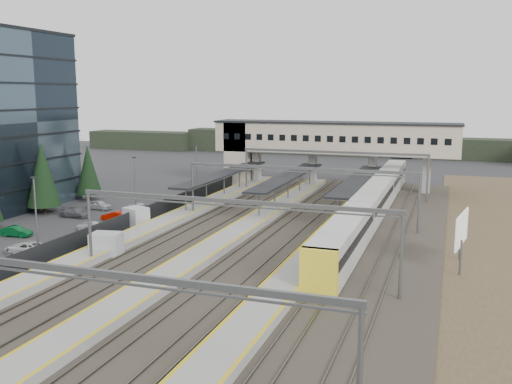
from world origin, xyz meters
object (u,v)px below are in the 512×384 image
at_px(footbridge, 317,141).
at_px(billboard, 462,231).
at_px(relay_cabin_far, 136,217).
at_px(relay_cabin_near, 106,245).
at_px(train, 373,202).

xyz_separation_m(footbridge, billboard, (22.73, -39.31, -4.47)).
relative_size(relay_cabin_far, billboard, 0.53).
relative_size(relay_cabin_far, footbridge, 0.08).
bearing_deg(billboard, relay_cabin_far, 173.29).
bearing_deg(relay_cabin_near, billboard, 13.01).
xyz_separation_m(relay_cabin_near, footbridge, (10.12, 46.90, 6.75)).
bearing_deg(billboard, train, 119.83).
distance_m(relay_cabin_near, train, 34.19).
distance_m(relay_cabin_near, billboard, 33.80).
xyz_separation_m(relay_cabin_far, billboard, (36.62, -4.31, 2.27)).
height_order(train, billboard, billboard).
xyz_separation_m(train, billboard, (10.44, -18.20, 1.32)).
xyz_separation_m(relay_cabin_near, relay_cabin_far, (-3.77, 11.90, 0.00)).
relative_size(train, billboard, 10.41).
bearing_deg(footbridge, relay_cabin_near, -102.18).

